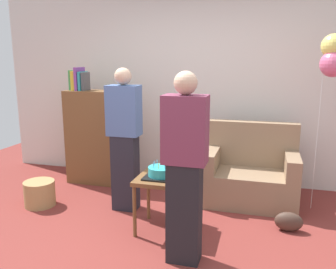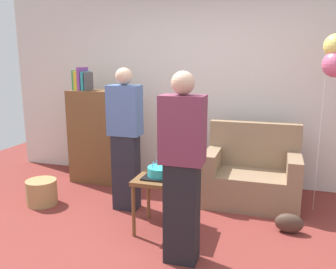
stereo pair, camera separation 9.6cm
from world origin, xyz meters
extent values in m
plane|color=maroon|center=(0.00, 0.00, 0.00)|extent=(8.00, 8.00, 0.00)
cube|color=silver|center=(0.00, 2.05, 1.35)|extent=(6.00, 0.10, 2.70)
cube|color=#8C7054|center=(0.78, 1.30, 0.20)|extent=(1.10, 0.70, 0.40)
cube|color=#8C7054|center=(0.78, 1.57, 0.68)|extent=(1.10, 0.16, 0.56)
cube|color=#8C7054|center=(0.31, 1.30, 0.52)|extent=(0.16, 0.70, 0.24)
cube|color=#8C7054|center=(1.25, 1.30, 0.52)|extent=(0.16, 0.70, 0.24)
cube|color=brown|center=(-1.35, 1.51, 0.65)|extent=(0.80, 0.36, 1.30)
cube|color=#38934C|center=(-1.67, 1.51, 1.44)|extent=(0.03, 0.16, 0.27)
cube|color=gold|center=(-1.62, 1.51, 1.43)|extent=(0.05, 0.21, 0.26)
cube|color=#7F3D93|center=(-1.56, 1.51, 1.46)|extent=(0.04, 0.25, 0.31)
cube|color=teal|center=(-1.51, 1.51, 1.43)|extent=(0.03, 0.23, 0.26)
cube|color=#4C4C51|center=(-1.47, 1.51, 1.42)|extent=(0.03, 0.20, 0.25)
cube|color=brown|center=(-0.05, 0.35, 0.55)|extent=(0.48, 0.48, 0.04)
cylinder|color=brown|center=(-0.26, 0.14, 0.26)|extent=(0.04, 0.04, 0.53)
cylinder|color=brown|center=(0.16, 0.14, 0.26)|extent=(0.04, 0.04, 0.53)
cylinder|color=brown|center=(-0.26, 0.56, 0.26)|extent=(0.04, 0.04, 0.53)
cylinder|color=brown|center=(0.16, 0.56, 0.26)|extent=(0.04, 0.04, 0.53)
cube|color=black|center=(-0.05, 0.35, 0.57)|extent=(0.32, 0.32, 0.02)
cylinder|color=#2DB2B7|center=(-0.05, 0.35, 0.63)|extent=(0.26, 0.26, 0.09)
cylinder|color=#66B2E5|center=(0.02, 0.36, 0.70)|extent=(0.01, 0.01, 0.06)
cylinder|color=#66B2E5|center=(0.02, 0.41, 0.70)|extent=(0.01, 0.01, 0.05)
cylinder|color=#66B2E5|center=(-0.06, 0.42, 0.70)|extent=(0.01, 0.01, 0.06)
cylinder|color=#66B2E5|center=(-0.11, 0.41, 0.70)|extent=(0.01, 0.01, 0.05)
cylinder|color=#66B2E5|center=(-0.12, 0.36, 0.70)|extent=(0.01, 0.01, 0.05)
cylinder|color=#66B2E5|center=(-0.11, 0.29, 0.70)|extent=(0.01, 0.01, 0.06)
cylinder|color=#F2CC4C|center=(-0.05, 0.28, 0.70)|extent=(0.01, 0.01, 0.06)
cylinder|color=#66B2E5|center=(0.00, 0.30, 0.70)|extent=(0.01, 0.01, 0.06)
cube|color=#23232D|center=(-0.60, 0.75, 0.44)|extent=(0.28, 0.20, 0.88)
cube|color=#4C6BA3|center=(-0.60, 0.75, 1.16)|extent=(0.36, 0.22, 0.56)
sphere|color=#D1A889|center=(-0.60, 0.75, 1.53)|extent=(0.19, 0.19, 0.19)
cube|color=black|center=(0.30, -0.13, 0.44)|extent=(0.28, 0.20, 0.88)
cube|color=#75334C|center=(0.30, -0.13, 1.16)|extent=(0.36, 0.22, 0.56)
sphere|color=#D1A889|center=(0.30, -0.13, 1.53)|extent=(0.19, 0.19, 0.19)
cylinder|color=#A88451|center=(-1.63, 0.55, 0.15)|extent=(0.36, 0.36, 0.30)
ellipsoid|color=#473328|center=(1.21, 0.67, 0.10)|extent=(0.28, 0.14, 0.20)
cylinder|color=silver|center=(1.49, 1.34, 0.85)|extent=(0.00, 0.00, 1.71)
sphere|color=#D65B84|center=(1.58, 1.26, 1.67)|extent=(0.28, 0.28, 0.28)
sphere|color=#E5D666|center=(1.57, 1.30, 1.86)|extent=(0.26, 0.26, 0.26)
camera|label=1|loc=(0.91, -2.84, 1.71)|focal=37.53mm
camera|label=2|loc=(1.01, -2.81, 1.71)|focal=37.53mm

